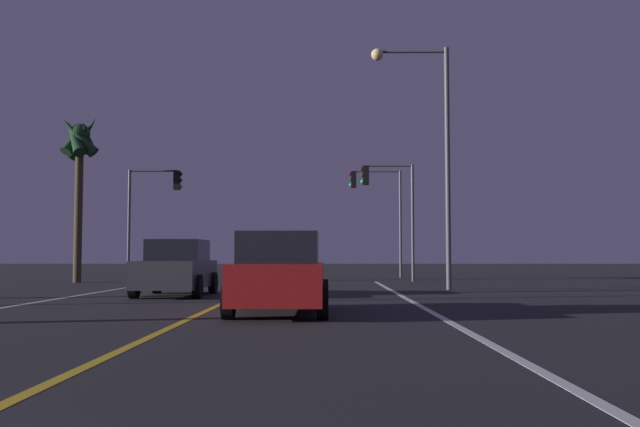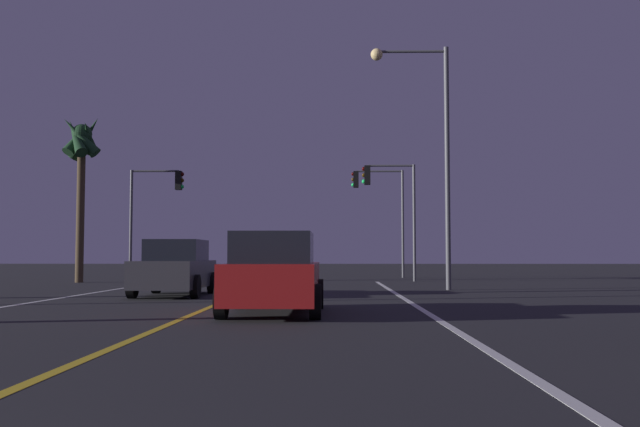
{
  "view_description": "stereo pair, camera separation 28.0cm",
  "coord_description": "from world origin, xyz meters",
  "views": [
    {
      "loc": [
        2.65,
        -1.11,
        1.22
      ],
      "look_at": [
        2.4,
        25.61,
        2.81
      ],
      "focal_mm": 39.48,
      "sensor_mm": 36.0,
      "label": 1
    },
    {
      "loc": [
        2.93,
        -1.11,
        1.22
      ],
      "look_at": [
        2.4,
        25.61,
        2.81
      ],
      "focal_mm": 39.48,
      "sensor_mm": 36.0,
      "label": 2
    }
  ],
  "objects": [
    {
      "name": "lane_edge_right",
      "position": [
        4.91,
        12.74,
        0.0
      ],
      "size": [
        0.16,
        37.49,
        0.01
      ],
      "primitive_type": "cube",
      "color": "silver",
      "rests_on": "ground"
    },
    {
      "name": "lane_center_divider",
      "position": [
        0.0,
        12.74,
        0.0
      ],
      "size": [
        0.16,
        37.49,
        0.01
      ],
      "primitive_type": "cube",
      "color": "gold",
      "rests_on": "ground"
    },
    {
      "name": "car_lead_same_lane",
      "position": [
        1.67,
        13.63,
        0.82
      ],
      "size": [
        2.02,
        4.3,
        1.7
      ],
      "rotation": [
        0.0,
        0.0,
        1.57
      ],
      "color": "black",
      "rests_on": "ground"
    },
    {
      "name": "car_oncoming",
      "position": [
        -1.9,
        20.21,
        0.82
      ],
      "size": [
        2.02,
        4.3,
        1.7
      ],
      "rotation": [
        0.0,
        0.0,
        -1.57
      ],
      "color": "black",
      "rests_on": "ground"
    },
    {
      "name": "traffic_light_near_right",
      "position": [
        5.56,
        31.99,
        4.05
      ],
      "size": [
        2.53,
        0.36,
        5.51
      ],
      "rotation": [
        0.0,
        0.0,
        3.14
      ],
      "color": "#4C4C51",
      "rests_on": "ground"
    },
    {
      "name": "traffic_light_near_left",
      "position": [
        -5.51,
        31.99,
        3.9
      ],
      "size": [
        2.58,
        0.36,
        5.28
      ],
      "color": "#4C4C51",
      "rests_on": "ground"
    },
    {
      "name": "traffic_light_far_right",
      "position": [
        5.42,
        37.49,
        4.34
      ],
      "size": [
        2.89,
        0.36,
        5.9
      ],
      "rotation": [
        0.0,
        0.0,
        3.14
      ],
      "color": "#4C4C51",
      "rests_on": "ground"
    },
    {
      "name": "street_lamp_right_far",
      "position": [
        6.35,
        23.88,
        5.51
      ],
      "size": [
        2.81,
        0.44,
        8.71
      ],
      "rotation": [
        0.0,
        0.0,
        3.14
      ],
      "color": "#4C4C51",
      "rests_on": "ground"
    },
    {
      "name": "palm_tree_left_far",
      "position": [
        -8.57,
        30.39,
        6.02
      ],
      "size": [
        2.04,
        2.04,
        7.66
      ],
      "color": "#473826",
      "rests_on": "ground"
    }
  ]
}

